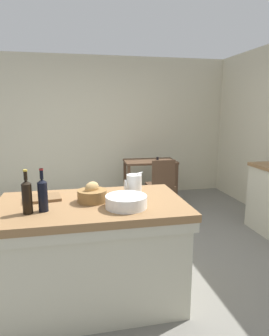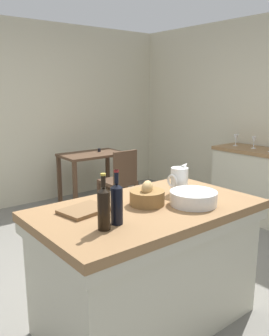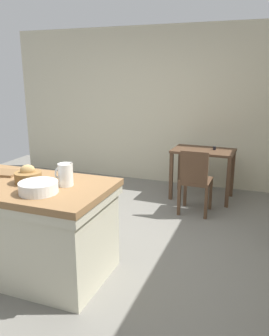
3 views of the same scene
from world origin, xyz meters
name	(u,v)px [view 3 (image 3 of 3)]	position (x,y,z in m)	size (l,w,h in m)	color
ground_plane	(87,244)	(0.00, 0.00, 0.00)	(6.76, 6.76, 0.00)	slate
wall_back	(157,107)	(0.00, 2.60, 1.30)	(5.32, 0.12, 2.60)	beige
island_table	(30,225)	(-0.24, -0.64, 0.48)	(1.54, 0.90, 0.89)	olive
writing_desk	(203,158)	(0.93, 1.94, 0.63)	(0.92, 0.59, 0.80)	#513826
wooden_chair	(195,180)	(0.95, 1.29, 0.48)	(0.40, 0.40, 0.89)	#513826
pitcher	(65,174)	(0.13, -0.57, 0.99)	(0.17, 0.13, 0.24)	white
wash_bowl	(38,187)	(0.02, -0.82, 0.93)	(0.32, 0.32, 0.09)	white
bread_basket	(28,176)	(-0.23, -0.62, 0.95)	(0.24, 0.24, 0.17)	olive
cutting_board	(3,173)	(-0.64, -0.48, 0.90)	(0.30, 0.22, 0.02)	brown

